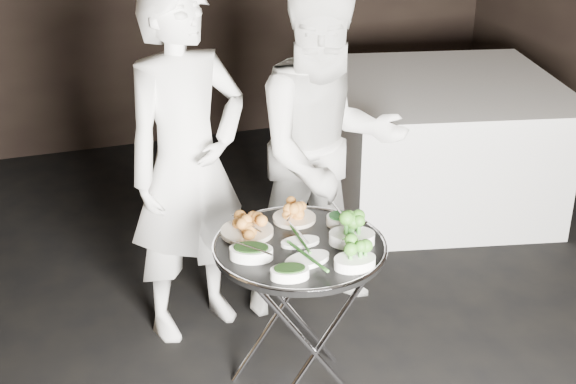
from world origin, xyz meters
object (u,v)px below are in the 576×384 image
object	(u,v)px
waiter_right	(327,152)
dining_table	(439,143)
tray_stand	(299,317)
serving_tray	(300,247)
waiter_left	(187,165)

from	to	relation	value
waiter_right	dining_table	xyz separation A→B (m)	(1.16, 0.92, -0.44)
tray_stand	dining_table	world-z (taller)	dining_table
tray_stand	serving_tray	size ratio (longest dim) A/B	1.05
tray_stand	waiter_right	xyz separation A→B (m)	(0.39, 0.70, 0.44)
waiter_left	waiter_right	distance (m)	0.70
tray_stand	serving_tray	xyz separation A→B (m)	(0.00, 0.00, 0.34)
tray_stand	serving_tray	bearing A→B (deg)	26.57
tray_stand	waiter_left	distance (m)	0.91
waiter_left	waiter_right	size ratio (longest dim) A/B	1.01
waiter_left	dining_table	xyz separation A→B (m)	(1.85, 0.89, -0.46)
serving_tray	waiter_left	bearing A→B (deg)	112.84
waiter_left	dining_table	bearing A→B (deg)	5.73
waiter_right	dining_table	distance (m)	1.54
waiter_right	dining_table	size ratio (longest dim) A/B	1.18
tray_stand	dining_table	size ratio (longest dim) A/B	0.52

